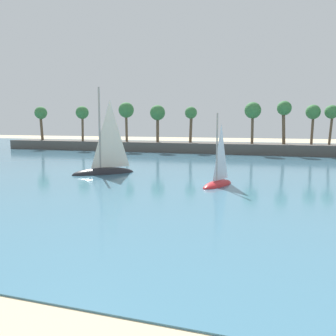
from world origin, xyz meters
TOP-DOWN VIEW (x-y plane):
  - sea at (0.00, 54.39)m, footprint 220.00×94.96m
  - palm_headland at (1.48, 61.82)m, footprint 97.42×6.16m
  - sailboat_near_shore at (-12.34, 31.65)m, footprint 5.94×5.96m
  - sailboat_toward_headland at (0.06, 28.23)m, footprint 2.49×4.62m

SIDE VIEW (x-z plane):
  - sea at x=0.00m, z-range 0.00..0.06m
  - sailboat_toward_headland at x=0.06m, z-range -2.57..3.85m
  - sailboat_near_shore at x=-12.34m, z-range -3.79..5.60m
  - palm_headland at x=1.48m, z-range -4.13..9.37m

